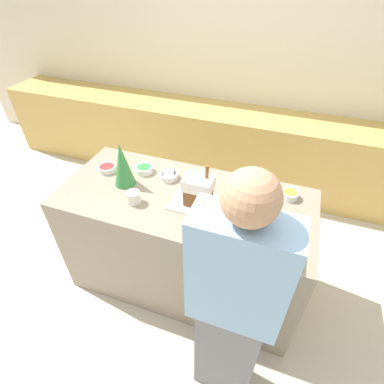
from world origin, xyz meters
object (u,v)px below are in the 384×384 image
(baking_tray, at_px, (198,203))
(decorative_tree, at_px, (123,164))
(candy_bowl_near_tray_left, at_px, (269,191))
(candy_bowl_far_right, at_px, (144,169))
(gingerbread_house, at_px, (199,190))
(mug, at_px, (134,197))
(candy_bowl_beside_tree, at_px, (290,195))
(cookbook, at_px, (243,197))
(person, at_px, (233,306))
(candy_bowl_far_left, at_px, (107,168))
(candy_bowl_center_rear, at_px, (169,176))

(baking_tray, relative_size, decorative_tree, 1.10)
(candy_bowl_near_tray_left, xyz_separation_m, candy_bowl_far_right, (-0.96, -0.05, -0.00))
(gingerbread_house, relative_size, candy_bowl_far_right, 2.26)
(gingerbread_house, distance_m, mug, 0.45)
(candy_bowl_beside_tree, distance_m, mug, 1.09)
(gingerbread_house, relative_size, cookbook, 1.43)
(candy_bowl_beside_tree, relative_size, candy_bowl_far_right, 0.87)
(gingerbread_house, xyz_separation_m, decorative_tree, (-0.58, 0.04, 0.05))
(baking_tray, bearing_deg, gingerbread_house, 25.81)
(decorative_tree, relative_size, person, 0.20)
(candy_bowl_near_tray_left, bearing_deg, decorative_tree, -167.48)
(gingerbread_house, distance_m, person, 0.77)
(gingerbread_house, xyz_separation_m, mug, (-0.42, -0.14, -0.08))
(candy_bowl_beside_tree, xyz_separation_m, candy_bowl_far_left, (-1.38, -0.14, -0.00))
(candy_bowl_center_rear, bearing_deg, candy_bowl_beside_tree, 4.64)
(candy_bowl_center_rear, bearing_deg, candy_bowl_near_tray_left, 4.91)
(candy_bowl_far_left, xyz_separation_m, mug, (0.38, -0.27, 0.02))
(candy_bowl_far_right, bearing_deg, candy_bowl_far_left, -163.66)
(candy_bowl_near_tray_left, relative_size, candy_bowl_far_right, 0.72)
(candy_bowl_beside_tree, bearing_deg, decorative_tree, -168.58)
(candy_bowl_center_rear, distance_m, cookbook, 0.58)
(candy_bowl_near_tray_left, relative_size, person, 0.06)
(candy_bowl_near_tray_left, xyz_separation_m, person, (-0.04, -0.89, -0.09))
(person, bearing_deg, decorative_tree, 146.03)
(gingerbread_house, bearing_deg, decorative_tree, 176.38)
(candy_bowl_beside_tree, bearing_deg, candy_bowl_near_tray_left, -176.83)
(mug, height_order, person, person)
(cookbook, bearing_deg, candy_bowl_beside_tree, 20.76)
(baking_tray, bearing_deg, candy_bowl_beside_tree, 25.05)
(person, bearing_deg, mug, 149.22)
(baking_tray, bearing_deg, candy_bowl_near_tray_left, 30.94)
(baking_tray, bearing_deg, decorative_tree, 176.35)
(gingerbread_house, bearing_deg, candy_bowl_beside_tree, 25.05)
(candy_bowl_beside_tree, bearing_deg, baking_tray, -154.95)
(candy_bowl_near_tray_left, bearing_deg, mug, -155.04)
(candy_bowl_near_tray_left, bearing_deg, person, -92.38)
(baking_tray, relative_size, cookbook, 1.78)
(candy_bowl_center_rear, distance_m, person, 1.09)
(candy_bowl_far_left, height_order, person, person)
(candy_bowl_beside_tree, relative_size, candy_bowl_far_left, 0.85)
(candy_bowl_beside_tree, height_order, candy_bowl_far_right, candy_bowl_beside_tree)
(candy_bowl_beside_tree, height_order, cookbook, candy_bowl_beside_tree)
(cookbook, distance_m, mug, 0.76)
(candy_bowl_center_rear, relative_size, candy_bowl_near_tray_left, 1.46)
(candy_bowl_beside_tree, bearing_deg, gingerbread_house, -154.95)
(candy_bowl_center_rear, bearing_deg, gingerbread_house, -33.31)
(candy_bowl_beside_tree, height_order, candy_bowl_far_left, candy_bowl_beside_tree)
(decorative_tree, bearing_deg, candy_bowl_center_rear, 30.42)
(decorative_tree, height_order, candy_bowl_center_rear, decorative_tree)
(candy_bowl_far_left, xyz_separation_m, candy_bowl_far_right, (0.28, 0.08, 0.00))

